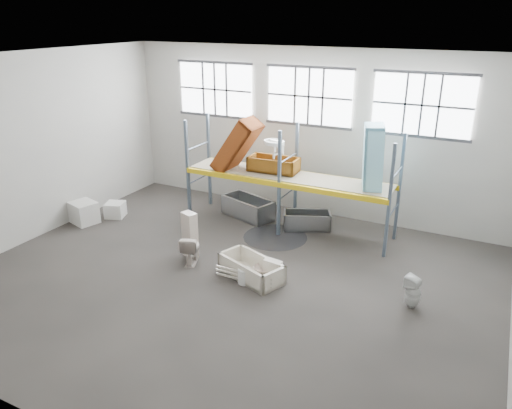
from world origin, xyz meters
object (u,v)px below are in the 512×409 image
Objects in this scene: bathtub_beige at (251,268)px; carton_near at (84,212)px; steel_tub_left at (248,207)px; toilet_beige at (191,249)px; bucket at (244,276)px; steel_tub_right at (307,220)px; rust_tub_flat at (274,164)px; cistern_tall at (190,235)px; blue_tub_upright at (373,158)px; toilet_white at (413,292)px.

bathtub_beige is 2.15× the size of carton_near.
carton_near is (-4.16, -2.62, 0.02)m from steel_tub_left.
steel_tub_left is (-0.12, 3.30, -0.08)m from toilet_beige.
bucket is 0.48× the size of carton_near.
steel_tub_right is (0.12, 3.30, 0.01)m from bathtub_beige.
carton_near reaches higher than bucket.
bucket is (0.93, -3.54, -1.64)m from rust_tub_flat.
cistern_tall is 0.70× the size of blue_tub_upright.
rust_tub_flat is 5.84m from carton_near.
bathtub_beige is 0.94× the size of blue_tub_upright.
toilet_white is 3.74m from bucket.
bathtub_beige is at bearing -66.71° from toilet_white.
toilet_beige is 0.44× the size of blue_tub_upright.
toilet_beige is 0.43m from cistern_tall.
blue_tub_upright is at bearing -130.75° from toilet_white.
blue_tub_upright is (1.92, 3.14, 2.16)m from bathtub_beige.
rust_tub_flat is (0.97, 2.94, 1.22)m from cistern_tall.
bathtub_beige is 2.12× the size of toilet_beige.
steel_tub_right is 0.94× the size of rust_tub_flat.
bathtub_beige is 2.17× the size of toilet_white.
toilet_white is 0.99× the size of carton_near.
blue_tub_upright is at bearing 17.28° from carton_near.
cistern_tall is 5.10m from blue_tub_upright.
blue_tub_upright is 4.75× the size of bucket.
rust_tub_flat is 3.95× the size of bucket.
blue_tub_upright is (3.83, 2.85, 1.80)m from cistern_tall.
carton_near is at bearing -162.72° from blue_tub_upright.
bucket is at bearing -9.39° from carton_near.
bucket is at bearing -75.31° from rust_tub_flat.
steel_tub_left is at bearing 32.20° from carton_near.
blue_tub_upright reaches higher than toilet_white.
toilet_beige is 3.77m from steel_tub_right.
blue_tub_upright reaches higher than steel_tub_right.
toilet_beige is 2.09× the size of bucket.
blue_tub_upright is 4.53m from bucket.
toilet_white reaches higher than bucket.
toilet_white is at bearing -27.89° from steel_tub_left.
carton_near is at bearing -164.67° from cistern_tall.
cistern_tall is at bearing -124.08° from steel_tub_right.
toilet_beige is 0.56× the size of steel_tub_right.
toilet_beige reaches higher than bathtub_beige.
bucket is at bearing 149.29° from toilet_beige.
toilet_beige is 5.19m from blue_tub_upright.
rust_tub_flat reaches higher than bucket.
rust_tub_flat is (-0.95, 3.24, 1.58)m from bathtub_beige.
bucket is at bearing 3.25° from cistern_tall.
bathtub_beige is 6.02m from carton_near.
cistern_tall is at bearing -91.79° from steel_tub_left.
rust_tub_flat is at bearing -4.25° from steel_tub_left.
cistern_tall is 2.03m from bucket.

